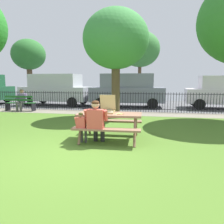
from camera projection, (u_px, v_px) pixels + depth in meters
ground at (89, 138)px, 6.40m from camera, size 28.00×11.07×0.02m
cobblestone_walkway at (115, 113)px, 11.11m from camera, size 28.00×1.40×0.01m
street_asphalt at (125, 104)px, 15.06m from camera, size 28.00×6.73×0.01m
picnic_table_foreground at (110, 119)px, 6.10m from camera, size 1.84×1.53×0.79m
pizza_box_open at (107, 108)px, 6.23m from camera, size 0.46×0.54×0.50m
pizza_slice_on_table at (120, 114)px, 5.98m from camera, size 0.27×0.31×0.02m
adult_at_table at (96, 120)px, 5.64m from camera, size 0.62×0.60×1.19m
child_at_table at (82, 125)px, 5.70m from camera, size 0.35×0.34×0.87m
iron_fence_streetside at (118, 101)px, 11.71m from camera, size 22.01×0.03×1.06m
park_bench_left at (20, 103)px, 11.85m from camera, size 1.62×0.56×0.85m
person_on_park_bench at (21, 99)px, 11.82m from camera, size 0.63×0.62×1.19m
tree_midground_left at (116, 40)px, 9.31m from camera, size 2.87×2.87×4.75m
parked_car_left at (56, 89)px, 14.41m from camera, size 4.70×2.17×2.08m
parked_car_center at (127, 90)px, 13.56m from camera, size 4.64×2.04×2.08m
far_tree_left at (29, 55)px, 19.99m from camera, size 3.10×3.10×5.43m
far_tree_midleft at (140, 49)px, 18.12m from camera, size 3.32×3.32×5.77m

